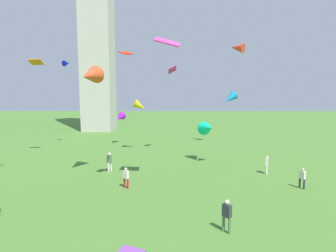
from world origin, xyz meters
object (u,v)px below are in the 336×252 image
person_5 (110,161)px  kite_flying_10 (36,62)px  person_4 (267,164)px  kite_flying_6 (230,98)px  person_0 (126,176)px  kite_flying_0 (140,106)px  kite_flying_9 (120,117)px  kite_flying_5 (172,70)px  kite_flying_3 (90,76)px  kite_flying_8 (126,53)px  kite_flying_2 (167,42)px  person_3 (227,214)px  kite_flying_4 (208,128)px  person_1 (302,177)px  kite_flying_11 (67,63)px  kite_flying_7 (237,48)px

person_5 → kite_flying_10: kite_flying_10 is taller
person_4 → kite_flying_6: bearing=-92.0°
person_0 → kite_flying_0: 14.50m
kite_flying_0 → kite_flying_6: (9.39, -8.33, 1.02)m
person_5 → kite_flying_9: kite_flying_9 is taller
person_5 → kite_flying_9: (-1.73, 13.74, 2.93)m
kite_flying_0 → kite_flying_5: kite_flying_5 is taller
kite_flying_0 → kite_flying_3: size_ratio=0.84×
kite_flying_8 → kite_flying_9: kite_flying_8 is taller
kite_flying_2 → kite_flying_8: 2.96m
person_3 → kite_flying_10: bearing=-174.3°
kite_flying_0 → kite_flying_6: bearing=-142.8°
kite_flying_5 → kite_flying_6: size_ratio=0.95×
kite_flying_4 → kite_flying_8: kite_flying_8 is taller
person_1 → kite_flying_5: size_ratio=0.98×
kite_flying_3 → kite_flying_5: (6.55, 10.27, 1.49)m
person_1 → person_5: bearing=-138.1°
person_0 → person_3: 8.99m
kite_flying_9 → kite_flying_11: kite_flying_11 is taller
kite_flying_4 → kite_flying_6: bearing=-71.4°
kite_flying_11 → kite_flying_8: bearing=139.4°
kite_flying_2 → kite_flying_6: kite_flying_2 is taller
person_5 → kite_flying_4: size_ratio=0.71×
person_5 → kite_flying_0: size_ratio=0.83×
kite_flying_10 → kite_flying_11: (0.89, 6.30, 0.64)m
kite_flying_10 → kite_flying_3: bearing=139.1°
kite_flying_8 → kite_flying_11: bearing=-112.6°
person_0 → kite_flying_10: bearing=174.9°
kite_flying_5 → kite_flying_10: (-14.96, -2.21, 0.62)m
person_1 → kite_flying_4: size_ratio=0.62×
person_5 → person_4: bearing=-69.8°
person_0 → person_3: bearing=-9.9°
person_0 → kite_flying_8: (0.29, -0.69, 8.97)m
person_3 → kite_flying_0: 21.78m
kite_flying_8 → kite_flying_10: size_ratio=0.73×
kite_flying_0 → kite_flying_7: (12.48, 2.60, 7.52)m
kite_flying_0 → kite_flying_5: bearing=-120.7°
kite_flying_6 → kite_flying_10: kite_flying_10 is taller
person_4 → kite_flying_9: kite_flying_9 is taller
person_3 → kite_flying_6: bearing=126.4°
person_5 → kite_flying_2: size_ratio=0.97×
person_0 → kite_flying_9: 18.78m
kite_flying_3 → kite_flying_4: bearing=43.7°
kite_flying_6 → kite_flying_9: size_ratio=0.81×
kite_flying_7 → person_1: bearing=41.2°
kite_flying_3 → kite_flying_5: 12.27m
kite_flying_3 → kite_flying_6: bearing=29.6°
person_0 → person_1: size_ratio=1.00×
kite_flying_6 → person_3: bearing=-45.1°
kite_flying_5 → kite_flying_10: kite_flying_10 is taller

